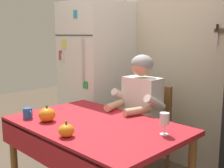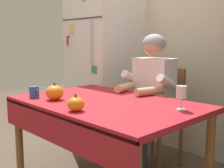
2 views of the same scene
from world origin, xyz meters
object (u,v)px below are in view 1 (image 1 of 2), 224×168
object	(u,v)px
chair_behind_person	(149,127)
pumpkin_large	(66,130)
refrigerator	(96,78)
coffee_mug	(28,113)
dining_table	(93,134)
seated_person	(137,109)
pumpkin_medium	(47,115)
wine_glass	(165,119)

from	to	relation	value
chair_behind_person	pumpkin_large	size ratio (longest dim) A/B	8.24
refrigerator	chair_behind_person	distance (m)	0.98
coffee_mug	pumpkin_large	world-z (taller)	pumpkin_large
dining_table	seated_person	xyz separation A→B (m)	(-0.06, 0.60, 0.08)
pumpkin_large	pumpkin_medium	bearing A→B (deg)	166.05
seated_person	pumpkin_large	bearing A→B (deg)	-80.94
chair_behind_person	wine_glass	world-z (taller)	chair_behind_person
dining_table	wine_glass	distance (m)	0.60
dining_table	chair_behind_person	size ratio (longest dim) A/B	1.51
seated_person	chair_behind_person	bearing A→B (deg)	90.00
dining_table	coffee_mug	xyz separation A→B (m)	(-0.49, -0.29, 0.13)
wine_glass	chair_behind_person	bearing A→B (deg)	134.40
wine_glass	pumpkin_large	bearing A→B (deg)	-131.40
dining_table	coffee_mug	bearing A→B (deg)	-149.15
pumpkin_medium	seated_person	bearing A→B (deg)	73.40
wine_glass	pumpkin_medium	world-z (taller)	wine_glass
refrigerator	seated_person	distance (m)	0.95
refrigerator	pumpkin_medium	bearing A→B (deg)	-59.73
dining_table	pumpkin_large	distance (m)	0.36
seated_person	coffee_mug	bearing A→B (deg)	-115.83
coffee_mug	wine_glass	size ratio (longest dim) A/B	0.66
chair_behind_person	dining_table	bearing A→B (deg)	-85.97
seated_person	pumpkin_large	world-z (taller)	seated_person
chair_behind_person	coffee_mug	world-z (taller)	chair_behind_person
dining_table	coffee_mug	distance (m)	0.58
dining_table	wine_glass	xyz separation A→B (m)	(0.54, 0.18, 0.19)
dining_table	pumpkin_large	size ratio (longest dim) A/B	12.41
pumpkin_medium	chair_behind_person	bearing A→B (deg)	76.35
pumpkin_large	refrigerator	bearing A→B (deg)	130.82
wine_glass	pumpkin_medium	distance (m)	0.94
dining_table	chair_behind_person	world-z (taller)	chair_behind_person
chair_behind_person	pumpkin_medium	xyz separation A→B (m)	(-0.25, -1.02, 0.29)
dining_table	wine_glass	bearing A→B (deg)	18.87
coffee_mug	pumpkin_medium	bearing A→B (deg)	19.83
chair_behind_person	wine_glass	bearing A→B (deg)	-45.60
chair_behind_person	seated_person	distance (m)	0.29
chair_behind_person	pumpkin_large	xyz separation A→B (m)	(0.15, -1.12, 0.27)
dining_table	pumpkin_medium	distance (m)	0.40
pumpkin_large	pumpkin_medium	xyz separation A→B (m)	(-0.40, 0.10, 0.01)
seated_person	pumpkin_large	size ratio (longest dim) A/B	11.04
coffee_mug	wine_glass	bearing A→B (deg)	24.86
refrigerator	dining_table	distance (m)	1.32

